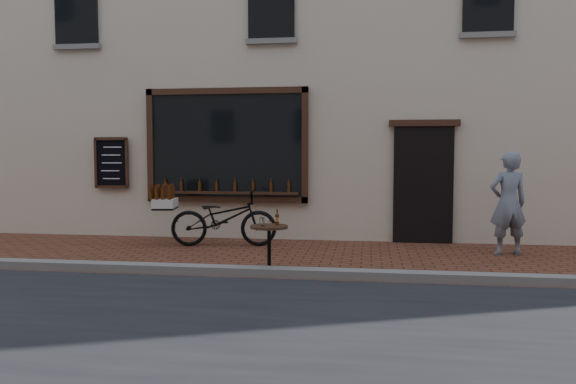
# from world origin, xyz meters

# --- Properties ---
(ground) EXTENTS (90.00, 90.00, 0.00)m
(ground) POSITION_xyz_m (0.00, 0.00, 0.00)
(ground) COLOR #572F1C
(ground) RESTS_ON ground
(kerb) EXTENTS (90.00, 0.25, 0.12)m
(kerb) POSITION_xyz_m (0.00, 0.20, 0.06)
(kerb) COLOR slate
(kerb) RESTS_ON ground
(shop_building) EXTENTS (28.00, 6.20, 10.00)m
(shop_building) POSITION_xyz_m (0.00, 6.50, 5.00)
(shop_building) COLOR beige
(shop_building) RESTS_ON ground
(cargo_bicycle) EXTENTS (2.32, 0.96, 1.08)m
(cargo_bicycle) POSITION_xyz_m (-1.77, 2.56, 0.52)
(cargo_bicycle) COLOR black
(cargo_bicycle) RESTS_ON ground
(bistro_table) EXTENTS (0.53, 0.53, 0.92)m
(bistro_table) POSITION_xyz_m (-0.49, 0.35, 0.49)
(bistro_table) COLOR black
(bistro_table) RESTS_ON ground
(pedestrian) EXTENTS (0.70, 0.54, 1.73)m
(pedestrian) POSITION_xyz_m (3.19, 2.39, 0.87)
(pedestrian) COLOR slate
(pedestrian) RESTS_ON ground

